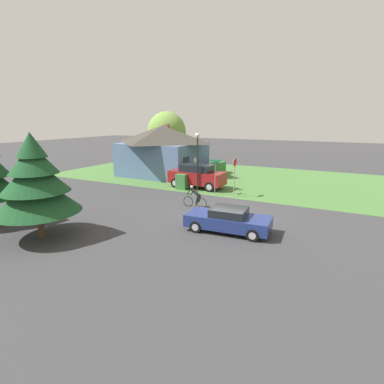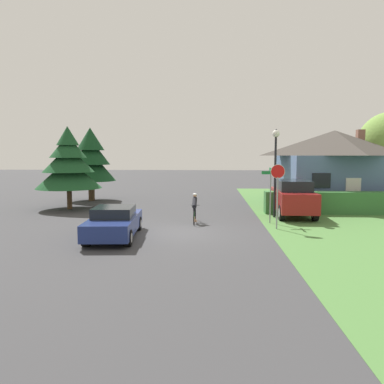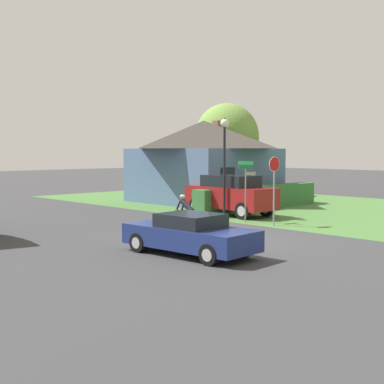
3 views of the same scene
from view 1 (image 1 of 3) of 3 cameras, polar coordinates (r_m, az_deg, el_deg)
name	(u,v)px [view 1 (image 1 of 3)]	position (r m, az deg, el deg)	size (l,w,h in m)	color
ground_plane	(225,216)	(18.41, 6.35, -4.52)	(140.00, 140.00, 0.00)	#38383A
grass_verge_right	(231,177)	(30.78, 7.49, 2.86)	(16.00, 36.00, 0.01)	#477538
cottage_house	(163,150)	(31.73, -5.56, 8.06)	(7.40, 8.21, 5.21)	slate
hedge_row	(204,174)	(28.87, 2.30, 3.54)	(9.42, 0.90, 1.28)	#387038
sedan_left_lane	(228,220)	(15.74, 6.89, -5.33)	(2.07, 4.46, 1.28)	navy
cyclist	(195,197)	(19.81, 0.59, -0.97)	(0.44, 1.73, 1.49)	black
parked_suv_right	(197,176)	(25.51, 0.94, 3.09)	(2.07, 4.83, 2.00)	maroon
stop_sign	(235,170)	(22.46, 8.12, 4.11)	(0.64, 0.07, 2.96)	gray
street_lamp	(198,149)	(23.94, 1.07, 8.14)	(0.39, 0.39, 4.79)	black
street_name_sign	(215,171)	(22.96, 4.44, 4.06)	(0.90, 0.90, 2.75)	gray
conifer_tall_near	(35,182)	(16.17, -27.67, 1.69)	(4.04, 4.04, 5.17)	#4C3823
deciduous_tree_right	(167,132)	(37.16, -4.84, 11.31)	(4.65, 4.65, 6.66)	#4C3823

